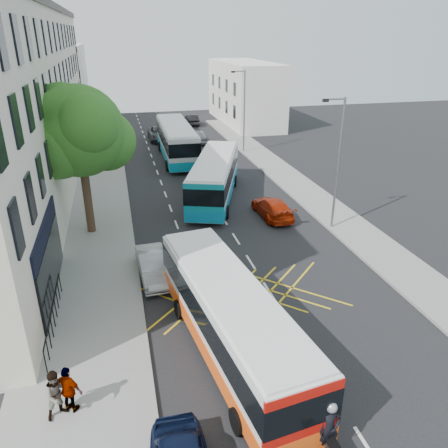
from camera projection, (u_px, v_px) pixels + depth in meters
ground at (324, 378)px, 15.78m from camera, size 120.00×120.00×0.00m
pavement_left at (92, 232)px, 27.21m from camera, size 5.00×70.00×0.15m
pavement_right at (327, 209)px, 30.73m from camera, size 3.00×70.00×0.15m
terrace_main at (7, 103)px, 31.76m from camera, size 8.30×45.00×13.50m
terrace_far at (55, 84)px, 59.58m from camera, size 8.00×20.00×10.00m
building_right at (244, 93)px, 59.26m from camera, size 6.00×18.00×8.00m
street_tree at (79, 132)px, 24.68m from camera, size 6.30×5.70×8.80m
lamp_near at (337, 158)px, 25.95m from camera, size 1.45×0.15×8.00m
lamp_far at (243, 107)px, 43.73m from camera, size 1.45×0.15×8.00m
railings at (53, 315)px, 18.07m from camera, size 0.08×5.60×1.14m
bus_near at (230, 319)px, 16.45m from camera, size 3.86×10.85×2.99m
bus_mid at (215, 178)px, 32.21m from camera, size 6.20×11.36×3.13m
bus_far at (176, 141)px, 42.64m from camera, size 3.20×12.16×3.41m
motorbike at (328, 431)px, 12.53m from camera, size 0.70×2.33×2.06m
parked_car_silver at (154, 266)px, 22.01m from camera, size 1.68×4.20×1.36m
red_hatchback at (272, 208)px, 29.43m from camera, size 1.95×4.51×1.29m
distant_car_grey at (160, 133)px, 50.65m from camera, size 2.49×5.38×1.49m
distant_car_silver at (198, 136)px, 49.36m from camera, size 1.73×4.26×1.45m
distant_car_dark at (192, 120)px, 58.96m from camera, size 1.48×4.21×1.38m
pedestrian_near at (57, 394)px, 13.73m from camera, size 1.06×0.98×1.75m
pedestrian_far at (69, 390)px, 13.91m from camera, size 1.08×0.90×1.73m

